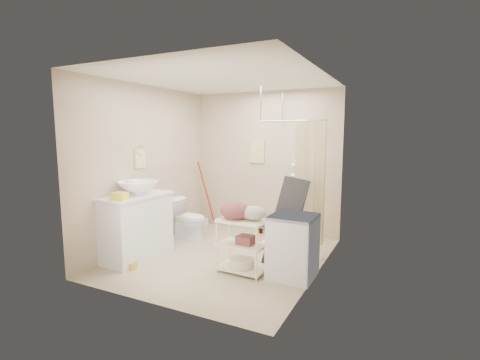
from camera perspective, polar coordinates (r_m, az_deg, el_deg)
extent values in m
plane|color=tan|center=(5.33, -2.67, -12.52)|extent=(3.20, 3.20, 0.00)
cube|color=silver|center=(5.06, -2.86, 16.29)|extent=(2.80, 3.20, 0.04)
cube|color=#BCAB92|center=(6.48, 4.13, 2.87)|extent=(2.80, 0.04, 2.60)
cube|color=#BCAB92|center=(3.73, -14.76, -0.91)|extent=(2.80, 0.04, 2.60)
cube|color=#BCAB92|center=(5.84, -14.87, 2.11)|extent=(0.04, 3.20, 2.60)
cube|color=#BCAB92|center=(4.53, 12.93, 0.63)|extent=(0.04, 3.20, 2.60)
cube|color=silver|center=(5.39, -16.79, -7.31)|extent=(0.66, 1.11, 0.95)
imported|color=white|center=(5.27, -16.36, -1.24)|extent=(0.69, 0.69, 0.20)
cube|color=yellow|center=(4.94, -19.10, -2.49)|extent=(0.20, 0.16, 0.10)
cube|color=gold|center=(5.12, -17.71, -12.97)|extent=(0.27, 0.22, 0.13)
imported|color=white|center=(6.24, -8.46, -6.22)|extent=(0.72, 0.44, 0.70)
imported|color=brown|center=(6.48, 3.38, -7.50)|extent=(0.19, 0.17, 0.29)
imported|color=brown|center=(6.48, 4.58, -7.39)|extent=(0.18, 0.14, 0.32)
cube|color=#C5BB8B|center=(6.50, 2.85, 4.66)|extent=(0.28, 0.03, 0.42)
imported|color=white|center=(6.17, 9.25, 3.72)|extent=(0.10, 0.10, 0.21)
imported|color=#3F4E95|center=(6.14, 10.29, 3.51)|extent=(0.10, 0.10, 0.17)
cube|color=silver|center=(4.58, 8.69, -10.67)|extent=(0.56, 0.58, 0.81)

